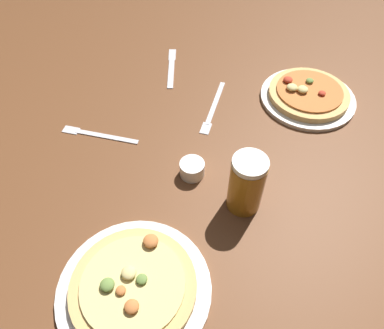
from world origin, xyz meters
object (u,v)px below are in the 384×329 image
object	(u,v)px
beer_mug_dark	(246,182)
knife_right	(171,67)
ramekin_sauce	(192,169)
fork_spare	(213,108)
pizza_plate_near	(134,287)
pizza_plate_far	(308,95)
fork_left	(98,135)

from	to	relation	value
beer_mug_dark	knife_right	distance (m)	0.55
beer_mug_dark	ramekin_sauce	size ratio (longest dim) A/B	2.49
fork_spare	pizza_plate_near	bearing A→B (deg)	-109.16
beer_mug_dark	ramekin_sauce	xyz separation A→B (m)	(-0.12, 0.08, -0.05)
pizza_plate_near	pizza_plate_far	distance (m)	0.73
ramekin_sauce	fork_spare	size ratio (longest dim) A/B	0.27
beer_mug_dark	fork_spare	bearing A→B (deg)	99.00
pizza_plate_far	knife_right	size ratio (longest dim) A/B	1.32
pizza_plate_near	knife_right	distance (m)	0.73
fork_left	fork_spare	world-z (taller)	same
pizza_plate_near	fork_left	xyz separation A→B (m)	(-0.13, 0.43, -0.01)
knife_right	fork_spare	xyz separation A→B (m)	(0.13, -0.20, 0.00)
pizza_plate_near	knife_right	xyz separation A→B (m)	(0.06, 0.72, -0.01)
pizza_plate_near	beer_mug_dark	xyz separation A→B (m)	(0.23, 0.21, 0.06)
pizza_plate_far	beer_mug_dark	bearing A→B (deg)	-122.48
fork_left	knife_right	distance (m)	0.36
pizza_plate_near	fork_spare	world-z (taller)	pizza_plate_near
beer_mug_dark	fork_spare	world-z (taller)	beer_mug_dark
beer_mug_dark	ramekin_sauce	world-z (taller)	beer_mug_dark
pizza_plate_near	fork_spare	bearing A→B (deg)	70.84
pizza_plate_far	ramekin_sauce	distance (m)	0.44
beer_mug_dark	pizza_plate_near	bearing A→B (deg)	-138.82
knife_right	fork_left	bearing A→B (deg)	-122.73
pizza_plate_near	ramekin_sauce	bearing A→B (deg)	67.84
fork_left	knife_right	xyz separation A→B (m)	(0.19, 0.30, -0.00)
fork_left	fork_spare	distance (m)	0.33
knife_right	pizza_plate_far	bearing A→B (deg)	-21.84
ramekin_sauce	knife_right	distance (m)	0.44
beer_mug_dark	fork_left	size ratio (longest dim) A/B	0.71
pizza_plate_near	fork_spare	size ratio (longest dim) A/B	1.35
beer_mug_dark	fork_left	world-z (taller)	beer_mug_dark
pizza_plate_near	fork_spare	xyz separation A→B (m)	(0.18, 0.53, -0.01)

